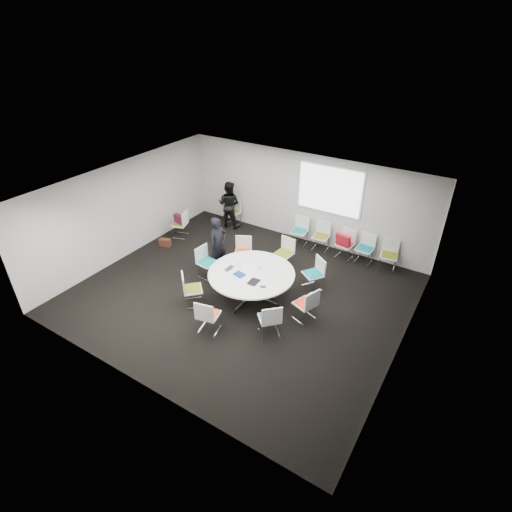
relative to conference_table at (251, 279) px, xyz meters
The scene contains 31 objects.
room_shell 0.89m from the conference_table, 168.03° to the right, with size 8.08×7.08×2.88m.
conference_table is the anchor object (origin of this frame).
projection_screen 3.70m from the conference_table, 81.52° to the left, with size 1.90×0.03×1.35m, color white.
chair_ring_a 1.57m from the conference_table, ahead, with size 0.58×0.58×0.88m.
chair_ring_b 1.66m from the conference_table, 44.78° to the left, with size 0.63×0.63×0.88m.
chair_ring_c 1.68m from the conference_table, 89.14° to the left, with size 0.51×0.50×0.88m.
chair_ring_d 1.49m from the conference_table, 132.04° to the left, with size 0.61×0.61×0.88m.
chair_ring_e 1.56m from the conference_table, behind, with size 0.50×0.51×0.88m.
chair_ring_f 1.51m from the conference_table, 136.38° to the right, with size 0.64×0.64×0.88m.
chair_ring_g 1.62m from the conference_table, 94.81° to the right, with size 0.55×0.54×0.88m.
chair_ring_h 1.49m from the conference_table, 41.52° to the right, with size 0.64×0.64×0.88m.
chair_back_a 3.12m from the conference_table, 93.89° to the left, with size 0.50×0.49×0.88m.
chair_back_b 3.17m from the conference_table, 81.00° to the left, with size 0.49×0.48×0.88m.
chair_back_c 3.34m from the conference_table, 67.24° to the left, with size 0.50×0.49×0.88m.
chair_back_d 3.65m from the conference_table, 59.13° to the left, with size 0.48×0.47×0.88m.
chair_back_e 4.05m from the conference_table, 50.60° to the left, with size 0.54×0.53×0.88m.
chair_spare_left 4.00m from the conference_table, 157.69° to the left, with size 0.57×0.58×0.88m.
chair_person_back 4.19m from the conference_table, 131.60° to the left, with size 0.56×0.55×0.88m.
person_main 1.62m from the conference_table, 157.50° to the left, with size 0.58×0.38×1.59m, color black.
person_back 4.07m from the conference_table, 133.19° to the left, with size 0.78×0.60×1.60m, color black.
laptop 0.59m from the conference_table, 165.09° to the right, with size 0.29×0.19×0.02m, color #333338.
laptop_lid 0.57m from the conference_table, 167.47° to the left, with size 0.30×0.02×0.22m, color silver.
notebook_black 0.46m from the conference_table, 50.01° to the right, with size 0.22×0.30×0.02m, color black.
tablet_folio 0.38m from the conference_table, 130.55° to the right, with size 0.26×0.20×0.03m, color navy.
papers_right 0.76m from the conference_table, 26.20° to the left, with size 0.30×0.21×0.00m, color silver.
papers_front 0.69m from the conference_table, ahead, with size 0.30×0.21×0.00m, color silver.
cup 0.38m from the conference_table, 76.15° to the left, with size 0.08×0.08×0.09m, color white.
phone 0.70m from the conference_table, 33.31° to the right, with size 0.14×0.07×0.01m, color black.
maroon_bag 4.00m from the conference_table, 157.83° to the left, with size 0.40×0.14×0.28m, color #51152C.
brown_bag 3.80m from the conference_table, 168.28° to the left, with size 0.36×0.16×0.24m, color #492317.
red_jacket 3.13m from the conference_table, 65.67° to the left, with size 0.44×0.10×0.35m, color #AF1523.
Camera 1 is at (4.75, -6.88, 6.23)m, focal length 28.00 mm.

